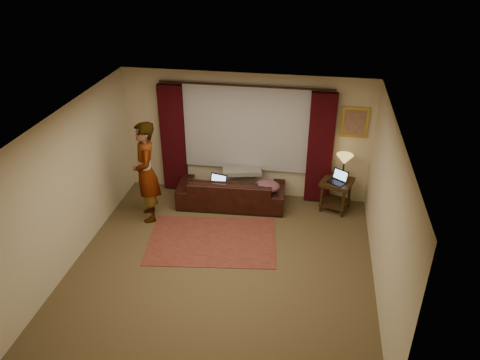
{
  "coord_description": "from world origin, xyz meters",
  "views": [
    {
      "loc": [
        1.34,
        -6.1,
        5.07
      ],
      "look_at": [
        0.1,
        1.2,
        1.0
      ],
      "focal_mm": 35.0,
      "sensor_mm": 36.0,
      "label": 1
    }
  ],
  "objects_px": {
    "tiffany_lamp": "(344,167)",
    "laptop_sofa": "(216,183)",
    "sofa": "(231,186)",
    "end_table": "(336,195)",
    "laptop_table": "(337,177)",
    "person": "(146,172)"
  },
  "relations": [
    {
      "from": "tiffany_lamp",
      "to": "person",
      "type": "bearing_deg",
      "value": -164.74
    },
    {
      "from": "tiffany_lamp",
      "to": "laptop_sofa",
      "type": "bearing_deg",
      "value": -170.05
    },
    {
      "from": "tiffany_lamp",
      "to": "person",
      "type": "height_order",
      "value": "person"
    },
    {
      "from": "sofa",
      "to": "tiffany_lamp",
      "type": "bearing_deg",
      "value": -176.24
    },
    {
      "from": "end_table",
      "to": "person",
      "type": "relative_size",
      "value": 0.33
    },
    {
      "from": "end_table",
      "to": "person",
      "type": "bearing_deg",
      "value": -165.83
    },
    {
      "from": "laptop_table",
      "to": "person",
      "type": "relative_size",
      "value": 0.18
    },
    {
      "from": "laptop_sofa",
      "to": "end_table",
      "type": "bearing_deg",
      "value": 21.75
    },
    {
      "from": "end_table",
      "to": "laptop_sofa",
      "type": "bearing_deg",
      "value": -171.99
    },
    {
      "from": "laptop_sofa",
      "to": "end_table",
      "type": "distance_m",
      "value": 2.4
    },
    {
      "from": "end_table",
      "to": "person",
      "type": "xyz_separation_m",
      "value": [
        -3.57,
        -0.9,
        0.66
      ]
    },
    {
      "from": "laptop_sofa",
      "to": "laptop_table",
      "type": "bearing_deg",
      "value": 19.56
    },
    {
      "from": "tiffany_lamp",
      "to": "laptop_table",
      "type": "distance_m",
      "value": 0.27
    },
    {
      "from": "tiffany_lamp",
      "to": "person",
      "type": "xyz_separation_m",
      "value": [
        -3.66,
        -1.0,
        0.07
      ]
    },
    {
      "from": "laptop_table",
      "to": "person",
      "type": "bearing_deg",
      "value": -132.25
    },
    {
      "from": "sofa",
      "to": "laptop_sofa",
      "type": "bearing_deg",
      "value": 28.26
    },
    {
      "from": "sofa",
      "to": "tiffany_lamp",
      "type": "distance_m",
      "value": 2.25
    },
    {
      "from": "end_table",
      "to": "laptop_table",
      "type": "xyz_separation_m",
      "value": [
        -0.02,
        -0.09,
        0.45
      ]
    },
    {
      "from": "sofa",
      "to": "laptop_sofa",
      "type": "height_order",
      "value": "sofa"
    },
    {
      "from": "laptop_sofa",
      "to": "tiffany_lamp",
      "type": "relative_size",
      "value": 0.73
    },
    {
      "from": "end_table",
      "to": "laptop_table",
      "type": "distance_m",
      "value": 0.46
    },
    {
      "from": "laptop_sofa",
      "to": "person",
      "type": "distance_m",
      "value": 1.4
    }
  ]
}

